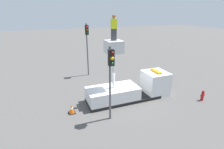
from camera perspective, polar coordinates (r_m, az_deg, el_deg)
The scene contains 7 objects.
ground_plane at distance 14.88m, azimuth 3.73°, elevation -8.10°, with size 120.00×120.00×0.00m, color #565451.
bucket_truck at distance 14.70m, azimuth 5.90°, elevation -4.49°, with size 7.09×2.11×4.99m.
worker at distance 12.77m, azimuth 0.60°, elevation 14.92°, with size 0.40×0.26×1.75m.
traffic_light_pole at distance 10.78m, azimuth -0.41°, elevation 1.39°, with size 0.34×0.57×5.05m.
traffic_light_across at distance 19.24m, azimuth -8.13°, elevation 11.15°, with size 0.34×0.57×5.74m.
fire_hydrant at distance 16.32m, azimuth 27.45°, elevation -6.11°, with size 0.46×0.22×0.90m.
traffic_cone_rear at distance 13.22m, azimuth -13.07°, elevation -10.90°, with size 0.51×0.51×0.71m.
Camera 1 is at (-5.66, -11.78, 7.11)m, focal length 28.00 mm.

